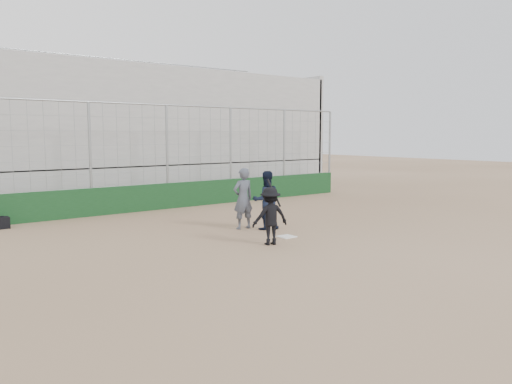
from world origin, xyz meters
TOP-DOWN VIEW (x-y plane):
  - ground at (0.00, 0.00)m, footprint 90.00×90.00m
  - home_plate at (0.00, 0.00)m, footprint 0.44×0.44m
  - backstop at (0.00, 7.00)m, footprint 18.10×0.25m
  - bleachers at (0.00, 11.95)m, footprint 20.25×6.70m
  - batter_at_plate at (-0.97, -0.45)m, footprint 1.09×0.83m
  - catcher_crouched at (0.26, 1.24)m, footprint 1.02×0.88m
  - umpire at (-0.22, 1.75)m, footprint 0.71×0.49m

SIDE VIEW (x-z plane):
  - ground at x=0.00m, z-range 0.00..0.00m
  - home_plate at x=0.00m, z-range 0.00..0.02m
  - catcher_crouched at x=0.26m, z-range 0.00..1.20m
  - batter_at_plate at x=-0.97m, z-range -0.09..1.60m
  - umpire at x=-0.22m, z-range 0.00..1.68m
  - backstop at x=0.00m, z-range -1.06..2.98m
  - bleachers at x=0.00m, z-range -0.57..6.41m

